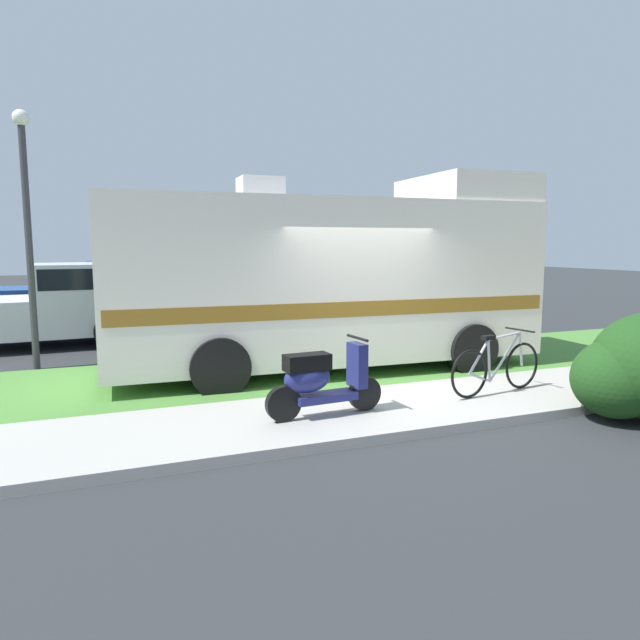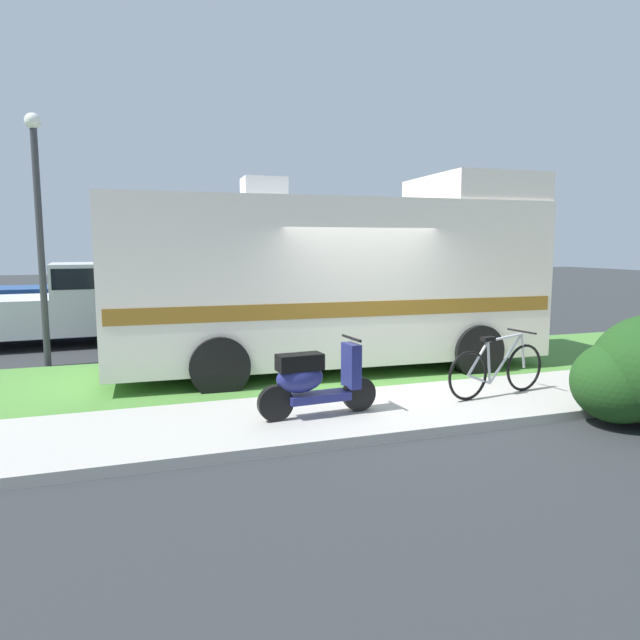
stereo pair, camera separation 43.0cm
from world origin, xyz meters
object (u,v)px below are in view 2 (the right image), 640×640
at_px(motorhome_rv, 334,278).
at_px(scooter, 314,380).
at_px(bicycle, 497,369).
at_px(pickup_truck_near, 66,301).
at_px(street_lamp_post, 39,217).
at_px(pickup_truck_far, 116,290).

xyz_separation_m(motorhome_rv, scooter, (-1.31, -2.86, -1.07)).
height_order(bicycle, pickup_truck_near, pickup_truck_near).
bearing_deg(motorhome_rv, scooter, -114.71).
xyz_separation_m(bicycle, street_lamp_post, (-6.31, 4.80, 2.22)).
relative_size(scooter, street_lamp_post, 0.35).
bearing_deg(scooter, pickup_truck_near, 114.43).
height_order(motorhome_rv, street_lamp_post, street_lamp_post).
height_order(motorhome_rv, pickup_truck_near, motorhome_rv).
height_order(scooter, bicycle, scooter).
bearing_deg(pickup_truck_far, street_lamp_post, -101.33).
relative_size(motorhome_rv, pickup_truck_near, 1.32).
height_order(scooter, street_lamp_post, street_lamp_post).
height_order(pickup_truck_far, street_lamp_post, street_lamp_post).
bearing_deg(pickup_truck_far, motorhome_rv, -64.78).
bearing_deg(pickup_truck_near, pickup_truck_far, 72.45).
distance_m(motorhome_rv, pickup_truck_far, 8.72).
relative_size(motorhome_rv, bicycle, 4.30).
xyz_separation_m(bicycle, pickup_truck_near, (-6.16, 7.40, 0.47)).
height_order(scooter, pickup_truck_far, pickup_truck_far).
distance_m(pickup_truck_far, street_lamp_post, 6.19).
height_order(bicycle, street_lamp_post, street_lamp_post).
bearing_deg(bicycle, pickup_truck_far, 115.84).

